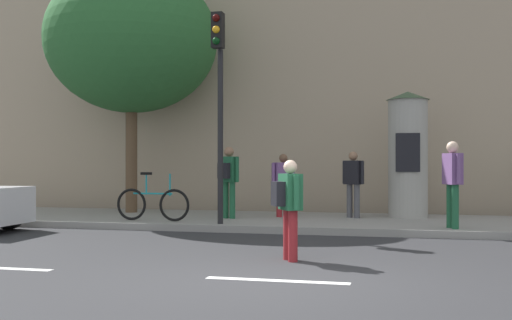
{
  "coord_description": "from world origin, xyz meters",
  "views": [
    {
      "loc": [
        1.6,
        -7.64,
        1.45
      ],
      "look_at": [
        -0.75,
        2.0,
        1.49
      ],
      "focal_mm": 44.64,
      "sensor_mm": 36.0,
      "label": 1
    }
  ],
  "objects_px": {
    "pedestrian_tallest": "(289,201)",
    "pedestrian_in_light_jacket": "(228,176)",
    "pedestrian_near_pole": "(353,179)",
    "pedestrian_in_dark_shirt": "(453,177)",
    "traffic_light": "(219,83)",
    "poster_column": "(408,154)",
    "pedestrian_with_backpack": "(283,180)",
    "bicycle_leaning": "(153,203)",
    "street_tree": "(132,40)"
  },
  "relations": [
    {
      "from": "pedestrian_tallest",
      "to": "pedestrian_in_light_jacket",
      "type": "bearing_deg",
      "value": 115.43
    },
    {
      "from": "pedestrian_near_pole",
      "to": "pedestrian_in_dark_shirt",
      "type": "bearing_deg",
      "value": -42.88
    },
    {
      "from": "traffic_light",
      "to": "poster_column",
      "type": "xyz_separation_m",
      "value": [
        3.88,
        2.66,
        -1.48
      ]
    },
    {
      "from": "pedestrian_with_backpack",
      "to": "pedestrian_tallest",
      "type": "bearing_deg",
      "value": -77.98
    },
    {
      "from": "pedestrian_near_pole",
      "to": "poster_column",
      "type": "bearing_deg",
      "value": 17.5
    },
    {
      "from": "pedestrian_near_pole",
      "to": "pedestrian_in_light_jacket",
      "type": "xyz_separation_m",
      "value": [
        -2.82,
        -0.87,
        0.08
      ]
    },
    {
      "from": "pedestrian_tallest",
      "to": "pedestrian_with_backpack",
      "type": "bearing_deg",
      "value": 102.02
    },
    {
      "from": "pedestrian_tallest",
      "to": "bicycle_leaning",
      "type": "xyz_separation_m",
      "value": [
        -3.88,
        4.05,
        -0.34
      ]
    },
    {
      "from": "street_tree",
      "to": "bicycle_leaning",
      "type": "relative_size",
      "value": 3.65
    },
    {
      "from": "traffic_light",
      "to": "pedestrian_in_light_jacket",
      "type": "distance_m",
      "value": 2.45
    },
    {
      "from": "pedestrian_tallest",
      "to": "pedestrian_with_backpack",
      "type": "xyz_separation_m",
      "value": [
        -1.23,
        5.78,
        0.15
      ]
    },
    {
      "from": "traffic_light",
      "to": "pedestrian_with_backpack",
      "type": "xyz_separation_m",
      "value": [
        0.96,
        2.15,
        -2.11
      ]
    },
    {
      "from": "traffic_light",
      "to": "pedestrian_with_backpack",
      "type": "relative_size",
      "value": 2.95
    },
    {
      "from": "poster_column",
      "to": "bicycle_leaning",
      "type": "height_order",
      "value": "poster_column"
    },
    {
      "from": "traffic_light",
      "to": "pedestrian_near_pole",
      "type": "bearing_deg",
      "value": 40.79
    },
    {
      "from": "pedestrian_with_backpack",
      "to": "bicycle_leaning",
      "type": "height_order",
      "value": "pedestrian_with_backpack"
    },
    {
      "from": "poster_column",
      "to": "pedestrian_near_pole",
      "type": "relative_size",
      "value": 1.91
    },
    {
      "from": "traffic_light",
      "to": "pedestrian_tallest",
      "type": "relative_size",
      "value": 3.0
    },
    {
      "from": "pedestrian_near_pole",
      "to": "bicycle_leaning",
      "type": "distance_m",
      "value": 4.72
    },
    {
      "from": "pedestrian_near_pole",
      "to": "pedestrian_in_light_jacket",
      "type": "bearing_deg",
      "value": -162.83
    },
    {
      "from": "pedestrian_in_dark_shirt",
      "to": "pedestrian_in_light_jacket",
      "type": "bearing_deg",
      "value": 167.4
    },
    {
      "from": "poster_column",
      "to": "pedestrian_in_dark_shirt",
      "type": "height_order",
      "value": "poster_column"
    },
    {
      "from": "street_tree",
      "to": "pedestrian_with_backpack",
      "type": "height_order",
      "value": "street_tree"
    },
    {
      "from": "traffic_light",
      "to": "pedestrian_tallest",
      "type": "height_order",
      "value": "traffic_light"
    },
    {
      "from": "pedestrian_in_dark_shirt",
      "to": "pedestrian_with_backpack",
      "type": "relative_size",
      "value": 1.14
    },
    {
      "from": "bicycle_leaning",
      "to": "pedestrian_in_dark_shirt",
      "type": "bearing_deg",
      "value": -1.18
    },
    {
      "from": "traffic_light",
      "to": "street_tree",
      "type": "bearing_deg",
      "value": 141.02
    },
    {
      "from": "pedestrian_in_dark_shirt",
      "to": "pedestrian_with_backpack",
      "type": "xyz_separation_m",
      "value": [
        -3.79,
        1.86,
        -0.14
      ]
    },
    {
      "from": "pedestrian_in_dark_shirt",
      "to": "pedestrian_tallest",
      "type": "bearing_deg",
      "value": -123.14
    },
    {
      "from": "pedestrian_tallest",
      "to": "bicycle_leaning",
      "type": "relative_size",
      "value": 0.84
    },
    {
      "from": "poster_column",
      "to": "pedestrian_tallest",
      "type": "xyz_separation_m",
      "value": [
        -1.69,
        -6.3,
        -0.79
      ]
    },
    {
      "from": "poster_column",
      "to": "pedestrian_with_backpack",
      "type": "bearing_deg",
      "value": -169.99
    },
    {
      "from": "bicycle_leaning",
      "to": "pedestrian_tallest",
      "type": "bearing_deg",
      "value": -46.28
    },
    {
      "from": "street_tree",
      "to": "pedestrian_with_backpack",
      "type": "xyz_separation_m",
      "value": [
        4.17,
        -0.44,
        -3.65
      ]
    },
    {
      "from": "street_tree",
      "to": "pedestrian_in_dark_shirt",
      "type": "height_order",
      "value": "street_tree"
    },
    {
      "from": "pedestrian_in_dark_shirt",
      "to": "poster_column",
      "type": "bearing_deg",
      "value": 110.16
    },
    {
      "from": "pedestrian_in_light_jacket",
      "to": "bicycle_leaning",
      "type": "relative_size",
      "value": 0.95
    },
    {
      "from": "traffic_light",
      "to": "bicycle_leaning",
      "type": "height_order",
      "value": "traffic_light"
    },
    {
      "from": "street_tree",
      "to": "pedestrian_in_light_jacket",
      "type": "xyz_separation_m",
      "value": [
        3.01,
        -1.2,
        -3.54
      ]
    },
    {
      "from": "poster_column",
      "to": "street_tree",
      "type": "relative_size",
      "value": 0.46
    },
    {
      "from": "pedestrian_tallest",
      "to": "pedestrian_with_backpack",
      "type": "relative_size",
      "value": 0.98
    },
    {
      "from": "traffic_light",
      "to": "bicycle_leaning",
      "type": "relative_size",
      "value": 2.52
    },
    {
      "from": "pedestrian_in_light_jacket",
      "to": "bicycle_leaning",
      "type": "bearing_deg",
      "value": -146.73
    },
    {
      "from": "street_tree",
      "to": "bicycle_leaning",
      "type": "bearing_deg",
      "value": -55.02
    },
    {
      "from": "poster_column",
      "to": "pedestrian_tallest",
      "type": "relative_size",
      "value": 2.01
    },
    {
      "from": "traffic_light",
      "to": "street_tree",
      "type": "relative_size",
      "value": 0.69
    },
    {
      "from": "street_tree",
      "to": "poster_column",
      "type": "bearing_deg",
      "value": 0.57
    },
    {
      "from": "poster_column",
      "to": "pedestrian_in_light_jacket",
      "type": "distance_m",
      "value": 4.3
    },
    {
      "from": "pedestrian_in_light_jacket",
      "to": "pedestrian_with_backpack",
      "type": "xyz_separation_m",
      "value": [
        1.16,
        0.75,
        -0.11
      ]
    },
    {
      "from": "pedestrian_in_dark_shirt",
      "to": "pedestrian_in_light_jacket",
      "type": "distance_m",
      "value": 5.07
    }
  ]
}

